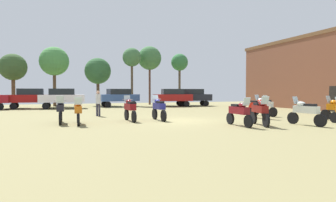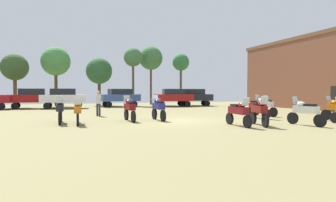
{
  "view_description": "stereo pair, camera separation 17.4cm",
  "coord_description": "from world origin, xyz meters",
  "px_view_note": "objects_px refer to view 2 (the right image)",
  "views": [
    {
      "loc": [
        -6.04,
        -15.67,
        1.76
      ],
      "look_at": [
        0.3,
        2.7,
        1.09
      ],
      "focal_mm": 30.54,
      "sensor_mm": 36.0,
      "label": 1
    },
    {
      "loc": [
        -5.87,
        -15.73,
        1.76
      ],
      "look_at": [
        0.3,
        2.7,
        1.09
      ],
      "focal_mm": 30.54,
      "sensor_mm": 36.0,
      "label": 2
    }
  ],
  "objects_px": {
    "person_1": "(98,101)",
    "tree_3": "(151,58)",
    "motorcycle_1": "(259,111)",
    "tree_5": "(181,63)",
    "motorcycle_12": "(258,107)",
    "car_5": "(120,96)",
    "car_3": "(63,97)",
    "tree_2": "(99,71)",
    "motorcycle_7": "(60,110)",
    "car_2": "(174,96)",
    "motorcycle_3": "(158,108)",
    "tree_1": "(56,62)",
    "motorcycle_8": "(264,106)",
    "tree_6": "(15,68)",
    "motorcycle_9": "(305,111)",
    "car_6": "(194,96)",
    "tree_7": "(133,58)",
    "motorcycle_5": "(130,109)",
    "motorcycle_4": "(238,112)",
    "car_4": "(32,97)",
    "motorcycle_10": "(78,111)"
  },
  "relations": [
    {
      "from": "motorcycle_5",
      "to": "tree_1",
      "type": "relative_size",
      "value": 0.32
    },
    {
      "from": "person_1",
      "to": "tree_2",
      "type": "height_order",
      "value": "tree_2"
    },
    {
      "from": "motorcycle_1",
      "to": "tree_6",
      "type": "xyz_separation_m",
      "value": [
        -14.81,
        22.45,
        3.55
      ]
    },
    {
      "from": "motorcycle_3",
      "to": "tree_3",
      "type": "distance_m",
      "value": 20.99
    },
    {
      "from": "motorcycle_1",
      "to": "tree_5",
      "type": "height_order",
      "value": "tree_5"
    },
    {
      "from": "tree_6",
      "to": "tree_3",
      "type": "bearing_deg",
      "value": 5.02
    },
    {
      "from": "motorcycle_9",
      "to": "tree_2",
      "type": "height_order",
      "value": "tree_2"
    },
    {
      "from": "car_5",
      "to": "tree_1",
      "type": "relative_size",
      "value": 0.66
    },
    {
      "from": "tree_2",
      "to": "motorcycle_5",
      "type": "bearing_deg",
      "value": -90.08
    },
    {
      "from": "motorcycle_1",
      "to": "car_5",
      "type": "distance_m",
      "value": 20.19
    },
    {
      "from": "motorcycle_8",
      "to": "tree_2",
      "type": "bearing_deg",
      "value": 106.68
    },
    {
      "from": "motorcycle_5",
      "to": "car_5",
      "type": "bearing_deg",
      "value": 78.46
    },
    {
      "from": "motorcycle_8",
      "to": "motorcycle_10",
      "type": "bearing_deg",
      "value": 175.4
    },
    {
      "from": "tree_1",
      "to": "motorcycle_9",
      "type": "bearing_deg",
      "value": -61.97
    },
    {
      "from": "motorcycle_3",
      "to": "car_6",
      "type": "height_order",
      "value": "car_6"
    },
    {
      "from": "motorcycle_10",
      "to": "car_4",
      "type": "height_order",
      "value": "car_4"
    },
    {
      "from": "person_1",
      "to": "tree_1",
      "type": "bearing_deg",
      "value": -52.48
    },
    {
      "from": "person_1",
      "to": "tree_3",
      "type": "bearing_deg",
      "value": -92.59
    },
    {
      "from": "tree_7",
      "to": "tree_2",
      "type": "bearing_deg",
      "value": 154.52
    },
    {
      "from": "car_3",
      "to": "tree_2",
      "type": "distance_m",
      "value": 7.58
    },
    {
      "from": "tree_2",
      "to": "tree_6",
      "type": "distance_m",
      "value": 9.18
    },
    {
      "from": "motorcycle_1",
      "to": "tree_6",
      "type": "relative_size",
      "value": 0.38
    },
    {
      "from": "tree_2",
      "to": "tree_5",
      "type": "height_order",
      "value": "tree_5"
    },
    {
      "from": "tree_6",
      "to": "tree_7",
      "type": "xyz_separation_m",
      "value": [
        12.91,
        -0.27,
        1.47
      ]
    },
    {
      "from": "tree_1",
      "to": "tree_2",
      "type": "xyz_separation_m",
      "value": [
        4.97,
        0.29,
        -0.98
      ]
    },
    {
      "from": "tree_1",
      "to": "tree_7",
      "type": "bearing_deg",
      "value": -9.99
    },
    {
      "from": "motorcycle_1",
      "to": "motorcycle_9",
      "type": "distance_m",
      "value": 2.36
    },
    {
      "from": "motorcycle_3",
      "to": "car_4",
      "type": "distance_m",
      "value": 17.42
    },
    {
      "from": "car_6",
      "to": "tree_2",
      "type": "distance_m",
      "value": 12.02
    },
    {
      "from": "car_6",
      "to": "person_1",
      "type": "xyz_separation_m",
      "value": [
        -11.81,
        -10.46,
        -0.13
      ]
    },
    {
      "from": "motorcycle_12",
      "to": "car_5",
      "type": "bearing_deg",
      "value": -76.38
    },
    {
      "from": "motorcycle_4",
      "to": "motorcycle_10",
      "type": "bearing_deg",
      "value": -24.06
    },
    {
      "from": "motorcycle_8",
      "to": "tree_5",
      "type": "relative_size",
      "value": 0.33
    },
    {
      "from": "tree_5",
      "to": "motorcycle_4",
      "type": "bearing_deg",
      "value": -104.18
    },
    {
      "from": "motorcycle_7",
      "to": "tree_2",
      "type": "relative_size",
      "value": 0.37
    },
    {
      "from": "motorcycle_1",
      "to": "tree_7",
      "type": "distance_m",
      "value": 22.81
    },
    {
      "from": "motorcycle_9",
      "to": "car_2",
      "type": "relative_size",
      "value": 0.47
    },
    {
      "from": "motorcycle_4",
      "to": "car_4",
      "type": "bearing_deg",
      "value": -58.55
    },
    {
      "from": "motorcycle_5",
      "to": "tree_3",
      "type": "relative_size",
      "value": 0.29
    },
    {
      "from": "motorcycle_1",
      "to": "tree_6",
      "type": "distance_m",
      "value": 27.13
    },
    {
      "from": "tree_3",
      "to": "motorcycle_8",
      "type": "bearing_deg",
      "value": -81.21
    },
    {
      "from": "car_4",
      "to": "tree_3",
      "type": "xyz_separation_m",
      "value": [
        13.53,
        4.62,
        4.82
      ]
    },
    {
      "from": "motorcycle_5",
      "to": "tree_2",
      "type": "distance_m",
      "value": 20.11
    },
    {
      "from": "motorcycle_9",
      "to": "motorcycle_12",
      "type": "height_order",
      "value": "motorcycle_12"
    },
    {
      "from": "person_1",
      "to": "tree_1",
      "type": "distance_m",
      "value": 16.37
    },
    {
      "from": "car_3",
      "to": "car_2",
      "type": "bearing_deg",
      "value": -87.39
    },
    {
      "from": "motorcycle_4",
      "to": "motorcycle_3",
      "type": "bearing_deg",
      "value": -52.9
    },
    {
      "from": "tree_5",
      "to": "tree_6",
      "type": "relative_size",
      "value": 1.16
    },
    {
      "from": "motorcycle_7",
      "to": "car_2",
      "type": "relative_size",
      "value": 0.48
    },
    {
      "from": "car_6",
      "to": "tree_3",
      "type": "distance_m",
      "value": 7.97
    }
  ]
}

